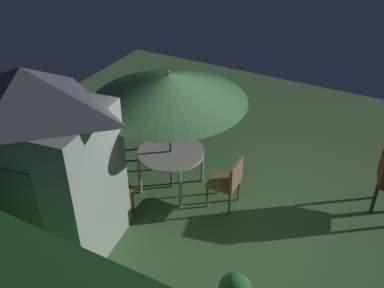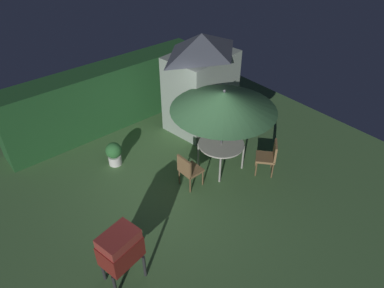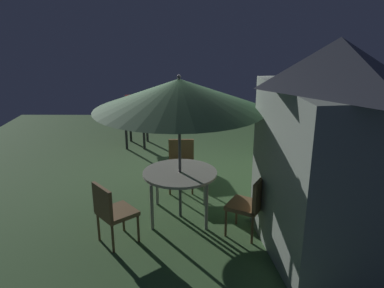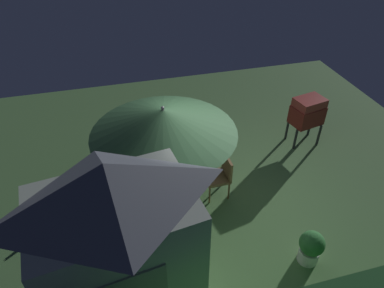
# 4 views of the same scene
# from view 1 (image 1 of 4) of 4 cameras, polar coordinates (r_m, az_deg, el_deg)

# --- Properties ---
(ground_plane) EXTENTS (11.00, 11.00, 0.00)m
(ground_plane) POSITION_cam_1_polar(r_m,az_deg,el_deg) (7.43, 4.50, -8.64)
(ground_plane) COLOR #47703D
(garden_shed) EXTENTS (2.20, 1.68, 2.81)m
(garden_shed) POSITION_cam_1_polar(r_m,az_deg,el_deg) (6.43, -19.07, -2.00)
(garden_shed) COLOR gray
(garden_shed) RESTS_ON ground
(patio_table) EXTENTS (1.14, 1.14, 0.76)m
(patio_table) POSITION_cam_1_polar(r_m,az_deg,el_deg) (7.49, -2.76, -1.40)
(patio_table) COLOR #B2ADA3
(patio_table) RESTS_ON ground
(patio_umbrella) EXTENTS (2.50, 2.50, 2.24)m
(patio_umbrella) POSITION_cam_1_polar(r_m,az_deg,el_deg) (6.86, -3.03, 7.36)
(patio_umbrella) COLOR #4C4C51
(patio_umbrella) RESTS_ON ground
(chair_near_shed) EXTENTS (0.65, 0.65, 0.90)m
(chair_near_shed) POSITION_cam_1_polar(r_m,az_deg,el_deg) (8.59, -4.19, 2.07)
(chair_near_shed) COLOR olive
(chair_near_shed) RESTS_ON ground
(chair_far_side) EXTENTS (0.63, 0.63, 0.90)m
(chair_far_side) POSITION_cam_1_polar(r_m,az_deg,el_deg) (7.19, -10.66, -5.39)
(chair_far_side) COLOR olive
(chair_far_side) RESTS_ON ground
(chair_toward_hedge) EXTENTS (0.47, 0.47, 0.90)m
(chair_toward_hedge) POSITION_cam_1_polar(r_m,az_deg,el_deg) (7.21, 4.78, -4.73)
(chair_toward_hedge) COLOR olive
(chair_toward_hedge) RESTS_ON ground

